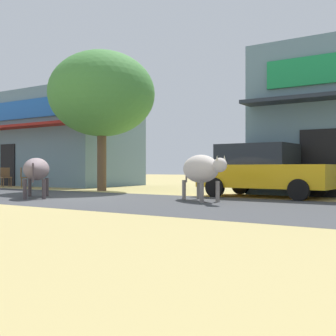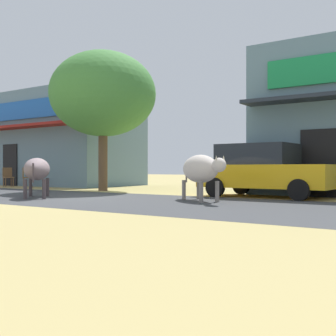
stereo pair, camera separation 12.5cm
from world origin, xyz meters
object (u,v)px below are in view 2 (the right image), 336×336
at_px(roadside_tree, 103,94).
at_px(cafe_chair_by_doorway, 26,176).
at_px(parked_hatchback_car, 264,170).
at_px(cow_near_brown, 37,169).
at_px(cow_far_dark, 201,169).
at_px(cafe_chair_near_tree, 8,176).

height_order(roadside_tree, cafe_chair_by_doorway, roadside_tree).
bearing_deg(cafe_chair_by_doorway, parked_hatchback_car, -1.27).
bearing_deg(cow_near_brown, parked_hatchback_car, 35.68).
relative_size(roadside_tree, cow_near_brown, 2.55).
xyz_separation_m(cow_far_dark, cafe_chair_near_tree, (-12.02, 2.56, -0.35)).
bearing_deg(cafe_chair_by_doorway, roadside_tree, -3.05).
height_order(roadside_tree, cow_near_brown, roadside_tree).
distance_m(cow_near_brown, cafe_chair_near_tree, 8.38).
bearing_deg(cafe_chair_near_tree, roadside_tree, -1.40).
relative_size(cow_far_dark, cafe_chair_by_doorway, 2.43).
height_order(cafe_chair_near_tree, cafe_chair_by_doorway, same).
relative_size(cow_near_brown, cow_far_dark, 0.97).
height_order(parked_hatchback_car, cafe_chair_near_tree, parked_hatchback_car).
xyz_separation_m(parked_hatchback_car, cow_near_brown, (-5.63, -4.04, 0.01)).
bearing_deg(parked_hatchback_car, cafe_chair_near_tree, 179.36).
height_order(roadside_tree, parked_hatchback_car, roadside_tree).
bearing_deg(cow_far_dark, parked_hatchback_car, 70.24).
height_order(cow_near_brown, cow_far_dark, cow_far_dark).
bearing_deg(parked_hatchback_car, cow_far_dark, -109.76).
height_order(cow_near_brown, cafe_chair_near_tree, cow_near_brown).
relative_size(parked_hatchback_car, cafe_chair_near_tree, 4.46).
bearing_deg(cafe_chair_near_tree, cow_near_brown, -29.97).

